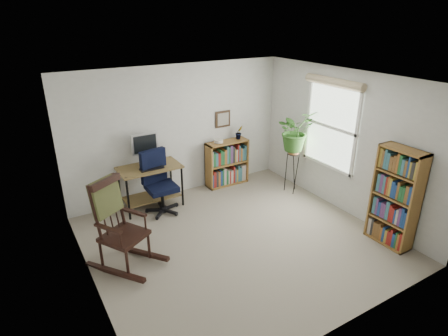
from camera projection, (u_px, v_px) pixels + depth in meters
floor at (237, 240)px, 5.69m from camera, size 4.20×4.00×0.00m
ceiling at (240, 81)px, 4.76m from camera, size 4.20×4.00×0.00m
wall_back at (179, 131)px, 6.81m from camera, size 4.20×0.00×2.40m
wall_front at (350, 235)px, 3.65m from camera, size 4.20×0.00×2.40m
wall_left at (83, 204)px, 4.23m from camera, size 0.00×4.00×2.40m
wall_right at (344, 143)px, 6.22m from camera, size 0.00×4.00×2.40m
window at (331, 127)px, 6.37m from camera, size 0.12×1.20×1.50m
desk at (151, 187)px, 6.55m from camera, size 1.06×0.58×0.76m
monitor at (145, 149)px, 6.41m from camera, size 0.46×0.16×0.56m
keyboard at (152, 168)px, 6.30m from camera, size 0.40×0.15×0.02m
office_chair at (161, 183)px, 6.29m from camera, size 0.70×0.70×1.11m
rocking_chair at (123, 225)px, 4.91m from camera, size 1.12×1.27×1.26m
low_bookshelf at (227, 163)px, 7.39m from camera, size 0.85×0.28×0.90m
tall_bookshelf at (395, 198)px, 5.37m from camera, size 0.28×0.65×1.49m
plant_stand at (292, 169)px, 7.07m from camera, size 0.26×0.26×0.91m
spider_plant at (297, 111)px, 6.64m from camera, size 1.69×1.88×1.47m
potted_plant_small at (239, 136)px, 7.34m from camera, size 0.13×0.24×0.11m
framed_picture at (223, 119)px, 7.18m from camera, size 0.32×0.04×0.32m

